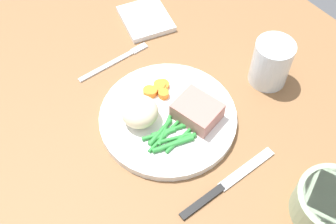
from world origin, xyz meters
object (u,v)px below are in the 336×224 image
(dinner_plate, at_px, (168,118))
(meat_portion, at_px, (197,111))
(water_glass, at_px, (270,65))
(fork, at_px, (114,62))
(salad_bowl, at_px, (331,204))
(napkin, at_px, (146,19))
(knife, at_px, (226,184))

(dinner_plate, distance_m, meat_portion, 0.06)
(meat_portion, xyz_separation_m, water_glass, (0.01, 0.18, 0.01))
(dinner_plate, relative_size, water_glass, 2.68)
(dinner_plate, height_order, meat_portion, meat_portion)
(dinner_plate, distance_m, water_glass, 0.23)
(fork, distance_m, salad_bowl, 0.49)
(napkin, bearing_deg, meat_portion, -16.86)
(knife, xyz_separation_m, salad_bowl, (0.13, 0.10, 0.03))
(napkin, bearing_deg, knife, -17.30)
(meat_portion, distance_m, knife, 0.14)
(dinner_plate, xyz_separation_m, water_glass, (0.04, 0.22, 0.03))
(dinner_plate, xyz_separation_m, meat_portion, (0.03, 0.04, 0.03))
(water_glass, bearing_deg, salad_bowl, -26.10)
(water_glass, bearing_deg, fork, -135.17)
(knife, height_order, water_glass, water_glass)
(fork, bearing_deg, water_glass, 46.83)
(fork, bearing_deg, knife, 1.96)
(salad_bowl, bearing_deg, knife, -144.43)
(knife, bearing_deg, meat_portion, 166.31)
(fork, relative_size, knife, 0.81)
(knife, distance_m, napkin, 0.43)
(dinner_plate, relative_size, meat_portion, 3.27)
(meat_portion, bearing_deg, salad_bowl, 11.25)
(fork, bearing_deg, dinner_plate, 2.80)
(salad_bowl, relative_size, napkin, 1.01)
(meat_portion, height_order, knife, meat_portion)
(dinner_plate, distance_m, salad_bowl, 0.32)
(fork, distance_m, water_glass, 0.32)
(dinner_plate, height_order, salad_bowl, salad_bowl)
(meat_portion, distance_m, water_glass, 0.18)
(meat_portion, height_order, salad_bowl, salad_bowl)
(dinner_plate, bearing_deg, salad_bowl, 17.25)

